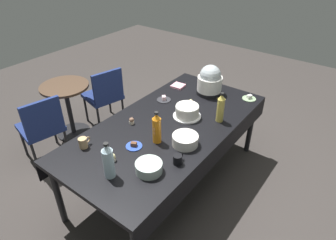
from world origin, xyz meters
TOP-DOWN VIEW (x-y plane):
  - ground at (0.00, 0.00)m, footprint 9.00×9.00m
  - potluck_table at (0.00, 0.00)m, footprint 2.20×1.10m
  - frosted_layer_cake at (0.23, -0.07)m, footprint 0.28×0.28m
  - slow_cooker at (0.80, 0.01)m, footprint 0.29×0.29m
  - glass_salad_bowl at (-0.62, -0.28)m, footprint 0.21×0.21m
  - ceramic_snack_bowl at (-0.16, -0.31)m, footprint 0.23×0.23m
  - dessert_plate_cobalt at (-0.46, 0.03)m, footprint 0.14×0.14m
  - dessert_plate_sage at (0.95, -0.42)m, footprint 0.15×0.15m
  - dessert_plate_charcoal at (0.36, 0.33)m, footprint 0.16×0.16m
  - cupcake_cocoa at (-0.70, 0.04)m, footprint 0.05×0.05m
  - cupcake_vanilla at (0.44, 0.03)m, footprint 0.05×0.05m
  - cupcake_rose at (-0.20, 0.29)m, footprint 0.05×0.05m
  - cupcake_mint at (0.58, -0.26)m, footprint 0.05×0.05m
  - soda_bottle_ginger_ale at (0.36, -0.37)m, footprint 0.07×0.07m
  - soda_bottle_orange_juice at (-0.28, -0.09)m, footprint 0.08×0.08m
  - soda_bottle_water at (-0.83, -0.07)m, footprint 0.09×0.09m
  - coffee_mug_tan at (-0.72, 0.37)m, footprint 0.12×0.08m
  - coffee_mug_black at (-0.40, -0.40)m, footprint 0.11×0.07m
  - paper_napkin_stack at (0.72, 0.39)m, footprint 0.15×0.15m
  - maroon_chair_left at (-0.57, 1.35)m, footprint 0.52×0.52m
  - maroon_chair_right at (0.38, 1.35)m, footprint 0.53×0.53m
  - round_cafe_table at (-0.05, 1.58)m, footprint 0.60×0.60m

SIDE VIEW (x-z plane):
  - ground at x=0.00m, z-range 0.00..0.00m
  - maroon_chair_left at x=-0.57m, z-range 0.07..0.92m
  - maroon_chair_right at x=0.38m, z-range 0.07..0.92m
  - round_cafe_table at x=-0.05m, z-range 0.14..0.86m
  - potluck_table at x=0.00m, z-range 0.31..1.06m
  - dessert_plate_cobalt at x=-0.46m, z-range 0.74..0.78m
  - dessert_plate_sage at x=0.95m, z-range 0.74..0.79m
  - dessert_plate_charcoal at x=0.36m, z-range 0.74..0.79m
  - paper_napkin_stack at x=0.72m, z-range 0.75..0.77m
  - cupcake_cocoa at x=-0.70m, z-range 0.75..0.82m
  - cupcake_vanilla at x=0.44m, z-range 0.75..0.82m
  - cupcake_rose at x=-0.20m, z-range 0.75..0.82m
  - cupcake_mint at x=0.58m, z-range 0.75..0.82m
  - coffee_mug_black at x=-0.40m, z-range 0.75..0.83m
  - glass_salad_bowl at x=-0.62m, z-range 0.75..0.83m
  - coffee_mug_tan at x=-0.72m, z-range 0.75..0.84m
  - ceramic_snack_bowl at x=-0.16m, z-range 0.75..0.85m
  - frosted_layer_cake at x=0.23m, z-range 0.75..0.87m
  - soda_bottle_orange_juice at x=-0.28m, z-range 0.74..1.05m
  - soda_bottle_ginger_ale at x=0.36m, z-range 0.74..1.05m
  - soda_bottle_water at x=-0.83m, z-range 0.74..1.05m
  - slow_cooker at x=0.80m, z-range 0.74..1.08m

